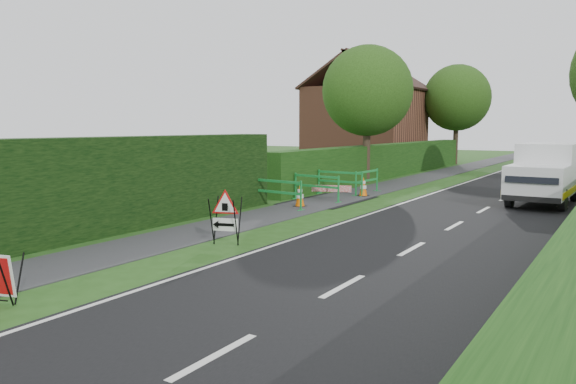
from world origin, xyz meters
The scene contains 19 objects.
ground centered at (0.00, 0.00, 0.00)m, with size 120.00×120.00×0.00m, color #214814.
road_surface centered at (2.50, 35.00, 0.00)m, with size 6.00×90.00×0.02m, color black.
footpath centered at (-3.00, 35.00, 0.01)m, with size 2.00×90.00×0.02m, color #2D2D30.
hedge_west_near centered at (-5.00, 0.00, 0.00)m, with size 1.10×18.00×2.50m, color black.
hedge_west_far centered at (-5.00, 22.00, 0.00)m, with size 1.00×24.00×1.80m, color #14380F.
house_west centered at (-10.00, 30.00, 2.90)m, with size 7.50×7.40×7.88m.
tree_nw centered at (-4.60, 18.00, 4.48)m, with size 4.40×4.40×6.70m.
tree_fw centered at (-4.60, 34.00, 4.83)m, with size 4.80×4.80×7.24m.
triangle_sign centered at (-1.39, 2.63, 0.77)m, with size 0.94×0.94×1.11m.
works_van centered at (3.97, 14.30, 1.14)m, with size 2.02×4.80×2.16m.
traffic_cone_1 centered at (4.65, 13.54, 0.39)m, with size 0.38×0.38×0.79m.
traffic_cone_3 centered at (-3.10, 9.01, 0.39)m, with size 0.38×0.38×0.79m.
traffic_cone_4 centered at (-2.44, 12.84, 0.39)m, with size 0.38×0.38×0.79m.
ped_barrier_0 centered at (-3.59, 8.35, 0.63)m, with size 2.09×0.61×1.00m.
ped_barrier_1 centered at (-3.39, 10.72, 0.63)m, with size 2.09×0.63×1.00m.
ped_barrier_2 centered at (-3.43, 12.77, 0.63)m, with size 2.08×0.46×1.00m.
ped_barrier_3 centered at (-2.67, 13.71, 0.63)m, with size 0.41×2.07×1.00m.
redwhite_plank centered at (-2.97, 11.12, 0.00)m, with size 1.50×0.04×0.25m, color red.
hatchback_car centered at (2.21, 26.98, 0.61)m, with size 1.44×3.58×1.22m, color silver.
Camera 1 is at (6.66, -7.54, 2.77)m, focal length 35.00 mm.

